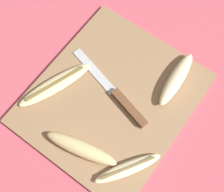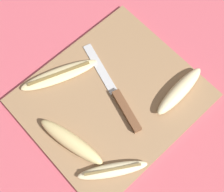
{
  "view_description": "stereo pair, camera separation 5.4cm",
  "coord_description": "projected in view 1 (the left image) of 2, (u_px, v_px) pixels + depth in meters",
  "views": [
    {
      "loc": [
        -0.23,
        -0.17,
        0.76
      ],
      "look_at": [
        0.0,
        0.0,
        0.02
      ],
      "focal_mm": 50.0,
      "sensor_mm": 36.0,
      "label": 1
    },
    {
      "loc": [
        -0.19,
        -0.21,
        0.76
      ],
      "look_at": [
        0.0,
        0.0,
        0.02
      ],
      "focal_mm": 50.0,
      "sensor_mm": 36.0,
      "label": 2
    }
  ],
  "objects": [
    {
      "name": "banana_cream_curved",
      "position": [
        176.0,
        79.0,
        0.8
      ],
      "size": [
        0.17,
        0.05,
        0.03
      ],
      "rotation": [
        0.0,
        0.0,
        4.79
      ],
      "color": "beige",
      "rests_on": "cutting_board"
    },
    {
      "name": "banana_soft_right",
      "position": [
        55.0,
        85.0,
        0.8
      ],
      "size": [
        0.21,
        0.11,
        0.02
      ],
      "rotation": [
        0.0,
        0.0,
        1.22
      ],
      "color": "beige",
      "rests_on": "cutting_board"
    },
    {
      "name": "ground_plane",
      "position": [
        112.0,
        99.0,
        0.81
      ],
      "size": [
        4.0,
        4.0,
        0.0
      ],
      "primitive_type": "plane",
      "color": "#C65160"
    },
    {
      "name": "banana_spotted_left",
      "position": [
        81.0,
        149.0,
        0.73
      ],
      "size": [
        0.08,
        0.19,
        0.03
      ],
      "rotation": [
        0.0,
        0.0,
        3.36
      ],
      "color": "#DBC684",
      "rests_on": "cutting_board"
    },
    {
      "name": "knife",
      "position": [
        121.0,
        101.0,
        0.79
      ],
      "size": [
        0.09,
        0.27,
        0.02
      ],
      "rotation": [
        0.0,
        0.0,
        -0.25
      ],
      "color": "brown",
      "rests_on": "cutting_board"
    },
    {
      "name": "banana_pale_long",
      "position": [
        128.0,
        168.0,
        0.72
      ],
      "size": [
        0.16,
        0.12,
        0.02
      ],
      "rotation": [
        0.0,
        0.0,
        4.15
      ],
      "color": "beige",
      "rests_on": "cutting_board"
    },
    {
      "name": "cutting_board",
      "position": [
        112.0,
        98.0,
        0.8
      ],
      "size": [
        0.43,
        0.38,
        0.01
      ],
      "color": "#997551",
      "rests_on": "ground_plane"
    }
  ]
}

